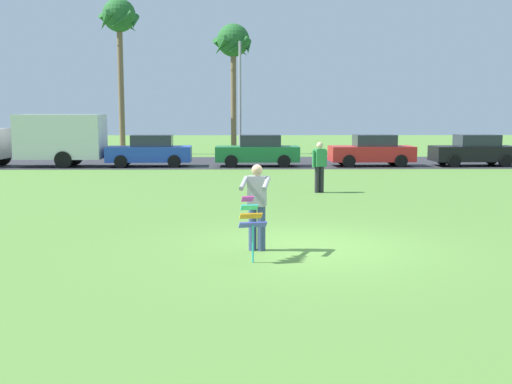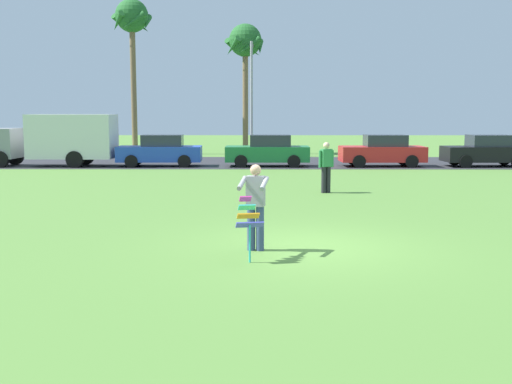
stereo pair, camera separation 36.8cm
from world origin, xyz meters
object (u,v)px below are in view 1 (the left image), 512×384
(parked_car_black, at_px, (474,151))
(parked_car_green, at_px, (258,151))
(parked_car_red, at_px, (372,151))
(person_walker_near, at_px, (319,165))
(parked_truck_grey_van, at_px, (44,139))
(parked_car_blue, at_px, (150,151))
(palm_tree_right_near, at_px, (233,46))
(person_kite_flyer, at_px, (257,204))
(kite_held, at_px, (251,218))
(palm_tree_left_near, at_px, (119,23))
(streetlight_pole, at_px, (240,91))

(parked_car_black, bearing_deg, parked_car_green, -179.99)
(parked_car_red, xyz_separation_m, person_walker_near, (-3.92, -10.17, 0.16))
(parked_truck_grey_van, relative_size, parked_car_black, 1.58)
(parked_car_blue, distance_m, palm_tree_right_near, 12.02)
(person_kite_flyer, distance_m, parked_car_green, 19.04)
(kite_held, distance_m, parked_car_red, 20.86)
(person_kite_flyer, xyz_separation_m, parked_car_blue, (-4.98, 19.03, -0.18))
(parked_car_blue, bearing_deg, person_kite_flyer, -75.34)
(palm_tree_left_near, xyz_separation_m, person_walker_near, (10.45, -19.32, -7.40))
(parked_truck_grey_van, relative_size, parked_car_blue, 1.58)
(parked_truck_grey_van, relative_size, palm_tree_right_near, 0.80)
(parked_car_blue, height_order, streetlight_pole, streetlight_pole)
(parked_car_green, bearing_deg, streetlight_pole, 97.30)
(parked_car_blue, bearing_deg, palm_tree_right_near, 66.71)
(person_kite_flyer, relative_size, streetlight_pole, 0.25)
(person_walker_near, bearing_deg, person_kite_flyer, -104.75)
(streetlight_pole, bearing_deg, kite_held, -89.27)
(parked_car_green, xyz_separation_m, parked_car_red, (5.79, 0.00, 0.00))
(palm_tree_left_near, height_order, person_walker_near, palm_tree_left_near)
(parked_truck_grey_van, xyz_separation_m, streetlight_pole, (9.76, 7.29, 2.59))
(person_kite_flyer, bearing_deg, parked_car_black, 58.90)
(parked_car_black, bearing_deg, parked_truck_grey_van, -180.00)
(parked_car_green, distance_m, parked_car_red, 5.79)
(parked_car_red, bearing_deg, palm_tree_right_near, 127.11)
(parked_truck_grey_van, relative_size, parked_car_red, 1.58)
(person_kite_flyer, bearing_deg, streetlight_pole, 91.03)
(parked_car_red, bearing_deg, parked_car_black, 0.00)
(parked_car_red, distance_m, parked_car_black, 5.23)
(palm_tree_left_near, distance_m, streetlight_pole, 8.99)
(person_kite_flyer, bearing_deg, parked_car_blue, 104.66)
(kite_held, bearing_deg, person_kite_flyer, 81.36)
(parked_car_green, bearing_deg, parked_car_blue, 179.99)
(parked_truck_grey_van, bearing_deg, kite_held, -63.04)
(parked_car_blue, height_order, parked_car_red, same)
(streetlight_pole, bearing_deg, person_walker_near, -80.87)
(palm_tree_left_near, bearing_deg, streetlight_pole, -13.68)
(parked_car_blue, bearing_deg, kite_held, -76.27)
(person_kite_flyer, distance_m, palm_tree_right_near, 29.14)
(kite_held, bearing_deg, palm_tree_left_near, 105.40)
(kite_held, xyz_separation_m, person_walker_near, (2.46, 9.69, 0.13))
(palm_tree_left_near, bearing_deg, parked_car_black, -25.03)
(parked_truck_grey_van, bearing_deg, palm_tree_right_near, 45.42)
(palm_tree_left_near, bearing_deg, person_walker_near, -61.59)
(parked_car_green, relative_size, streetlight_pole, 0.60)
(parked_car_black, relative_size, streetlight_pole, 0.61)
(kite_held, height_order, parked_car_green, parked_car_green)
(palm_tree_left_near, distance_m, person_walker_near, 23.18)
(parked_car_green, xyz_separation_m, parked_car_black, (11.02, 0.00, 0.00))
(kite_held, xyz_separation_m, parked_car_green, (0.59, 19.86, -0.03))
(parked_car_red, height_order, palm_tree_left_near, palm_tree_left_near)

